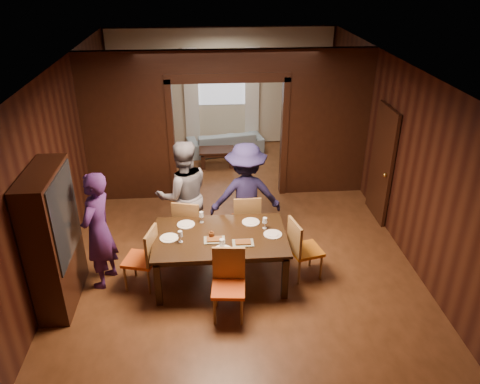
{
  "coord_description": "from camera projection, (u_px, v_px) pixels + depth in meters",
  "views": [
    {
      "loc": [
        -0.45,
        -6.97,
        4.43
      ],
      "look_at": [
        0.07,
        -0.4,
        1.05
      ],
      "focal_mm": 35.0,
      "sensor_mm": 36.0,
      "label": 1
    }
  ],
  "objects": [
    {
      "name": "floor",
      "position": [
        234.0,
        235.0,
        8.24
      ],
      "size": [
        9.0,
        9.0,
        0.0
      ],
      "primitive_type": "plane",
      "color": "#4E2C16",
      "rests_on": "ground"
    },
    {
      "name": "ceiling",
      "position": [
        233.0,
        69.0,
        6.91
      ],
      "size": [
        5.5,
        9.0,
        0.02
      ],
      "primitive_type": "cube",
      "color": "silver",
      "rests_on": "room_walls"
    },
    {
      "name": "room_walls",
      "position": [
        227.0,
        119.0,
        9.22
      ],
      "size": [
        5.52,
        9.01,
        2.9
      ],
      "color": "black",
      "rests_on": "floor"
    },
    {
      "name": "person_purple",
      "position": [
        98.0,
        231.0,
        6.67
      ],
      "size": [
        0.6,
        0.75,
        1.79
      ],
      "primitive_type": "imported",
      "rotation": [
        0.0,
        0.0,
        -1.87
      ],
      "color": "#421F5B",
      "rests_on": "floor"
    },
    {
      "name": "person_grey",
      "position": [
        184.0,
        195.0,
        7.56
      ],
      "size": [
        1.05,
        0.91,
        1.86
      ],
      "primitive_type": "imported",
      "rotation": [
        0.0,
        0.0,
        3.39
      ],
      "color": "slate",
      "rests_on": "floor"
    },
    {
      "name": "person_navy",
      "position": [
        246.0,
        196.0,
        7.6
      ],
      "size": [
        1.2,
        0.72,
        1.81
      ],
      "primitive_type": "imported",
      "rotation": [
        0.0,
        0.0,
        3.18
      ],
      "color": "#1A1638",
      "rests_on": "floor"
    },
    {
      "name": "sofa",
      "position": [
        225.0,
        142.0,
        11.53
      ],
      "size": [
        1.93,
        1.02,
        0.54
      ],
      "primitive_type": "imported",
      "rotation": [
        0.0,
        0.0,
        3.31
      ],
      "color": "#869EB0",
      "rests_on": "floor"
    },
    {
      "name": "serving_bowl",
      "position": [
        226.0,
        230.0,
        6.86
      ],
      "size": [
        0.28,
        0.28,
        0.07
      ],
      "primitive_type": "imported",
      "color": "black",
      "rests_on": "dining_table"
    },
    {
      "name": "dining_table",
      "position": [
        221.0,
        257.0,
        6.97
      ],
      "size": [
        1.94,
        1.2,
        0.76
      ],
      "primitive_type": "cube",
      "color": "black",
      "rests_on": "floor"
    },
    {
      "name": "coffee_table",
      "position": [
        217.0,
        157.0,
        10.83
      ],
      "size": [
        0.8,
        0.5,
        0.4
      ],
      "primitive_type": "cube",
      "color": "black",
      "rests_on": "floor"
    },
    {
      "name": "chair_left",
      "position": [
        140.0,
        258.0,
        6.78
      ],
      "size": [
        0.54,
        0.54,
        0.97
      ],
      "primitive_type": null,
      "rotation": [
        0.0,
        0.0,
        -1.83
      ],
      "color": "#DF5015",
      "rests_on": "floor"
    },
    {
      "name": "chair_right",
      "position": [
        306.0,
        248.0,
        7.0
      ],
      "size": [
        0.53,
        0.53,
        0.97
      ],
      "primitive_type": null,
      "rotation": [
        0.0,
        0.0,
        1.81
      ],
      "color": "#C06312",
      "rests_on": "floor"
    },
    {
      "name": "chair_far_l",
      "position": [
        190.0,
        224.0,
        7.62
      ],
      "size": [
        0.54,
        0.54,
        0.97
      ],
      "primitive_type": null,
      "rotation": [
        0.0,
        0.0,
        2.89
      ],
      "color": "orange",
      "rests_on": "floor"
    },
    {
      "name": "chair_far_r",
      "position": [
        246.0,
        219.0,
        7.78
      ],
      "size": [
        0.45,
        0.45,
        0.97
      ],
      "primitive_type": null,
      "rotation": [
        0.0,
        0.0,
        3.16
      ],
      "color": "#D85414",
      "rests_on": "floor"
    },
    {
      "name": "chair_near",
      "position": [
        228.0,
        287.0,
        6.2
      ],
      "size": [
        0.48,
        0.48,
        0.97
      ],
      "primitive_type": null,
      "rotation": [
        0.0,
        0.0,
        -0.1
      ],
      "color": "#D44814",
      "rests_on": "floor"
    },
    {
      "name": "hutch",
      "position": [
        53.0,
        239.0,
        6.27
      ],
      "size": [
        0.4,
        1.2,
        2.0
      ],
      "primitive_type": "cube",
      "color": "black",
      "rests_on": "floor"
    },
    {
      "name": "door_right",
      "position": [
        382.0,
        164.0,
        8.39
      ],
      "size": [
        0.06,
        0.9,
        2.1
      ],
      "primitive_type": "cube",
      "color": "black",
      "rests_on": "floor"
    },
    {
      "name": "window_far",
      "position": [
        222.0,
        78.0,
        11.4
      ],
      "size": [
        1.2,
        0.03,
        1.3
      ],
      "primitive_type": "cube",
      "color": "silver",
      "rests_on": "back_wall"
    },
    {
      "name": "curtain_left",
      "position": [
        192.0,
        98.0,
        11.52
      ],
      "size": [
        0.35,
        0.06,
        2.4
      ],
      "primitive_type": "cube",
      "color": "white",
      "rests_on": "back_wall"
    },
    {
      "name": "curtain_right",
      "position": [
        252.0,
        96.0,
        11.62
      ],
      "size": [
        0.35,
        0.06,
        2.4
      ],
      "primitive_type": "cube",
      "color": "white",
      "rests_on": "back_wall"
    },
    {
      "name": "plate_left",
      "position": [
        169.0,
        238.0,
        6.74
      ],
      "size": [
        0.27,
        0.27,
        0.01
      ],
      "primitive_type": "cylinder",
      "color": "white",
      "rests_on": "dining_table"
    },
    {
      "name": "plate_far_l",
      "position": [
        186.0,
        224.0,
        7.07
      ],
      "size": [
        0.27,
        0.27,
        0.01
      ],
      "primitive_type": "cylinder",
      "color": "silver",
      "rests_on": "dining_table"
    },
    {
      "name": "plate_far_r",
      "position": [
        251.0,
        222.0,
        7.13
      ],
      "size": [
        0.27,
        0.27,
        0.01
      ],
      "primitive_type": "cylinder",
      "color": "silver",
      "rests_on": "dining_table"
    },
    {
      "name": "plate_right",
      "position": [
        273.0,
        234.0,
        6.82
      ],
      "size": [
        0.27,
        0.27,
        0.01
      ],
      "primitive_type": "cylinder",
      "color": "silver",
      "rests_on": "dining_table"
    },
    {
      "name": "plate_near",
      "position": [
        223.0,
        250.0,
        6.46
      ],
      "size": [
        0.27,
        0.27,
        0.01
      ],
      "primitive_type": "cylinder",
      "color": "silver",
      "rests_on": "dining_table"
    },
    {
      "name": "platter_a",
      "position": [
        214.0,
        240.0,
        6.68
      ],
      "size": [
        0.3,
        0.2,
        0.04
      ],
      "primitive_type": "cube",
      "color": "gray",
      "rests_on": "dining_table"
    },
    {
      "name": "platter_b",
      "position": [
        243.0,
        243.0,
        6.61
      ],
      "size": [
        0.3,
        0.2,
        0.04
      ],
      "primitive_type": "cube",
      "color": "gray",
      "rests_on": "dining_table"
    },
    {
      "name": "wineglass_left",
      "position": [
        180.0,
        237.0,
        6.61
      ],
      "size": [
        0.08,
        0.08,
        0.18
      ],
      "primitive_type": null,
      "color": "white",
      "rests_on": "dining_table"
    },
    {
      "name": "wineglass_far",
      "position": [
        201.0,
        217.0,
        7.1
      ],
      "size": [
        0.08,
        0.08,
        0.18
      ],
      "primitive_type": null,
      "color": "silver",
      "rests_on": "dining_table"
    },
    {
      "name": "wineglass_right",
      "position": [
        265.0,
        223.0,
        6.94
      ],
      "size": [
        0.08,
        0.08,
        0.18
      ],
      "primitive_type": null,
      "color": "white",
      "rests_on": "dining_table"
    },
    {
      "name": "tumbler",
      "position": [
        222.0,
        244.0,
        6.49
      ],
      "size": [
        0.07,
        0.07,
        0.14
      ],
      "primitive_type": "cylinder",
      "color": "white",
      "rests_on": "dining_table"
    },
    {
      "name": "condiment_jar",
      "position": [
        212.0,
        235.0,
        6.72
      ],
      "size": [
        0.08,
        0.08,
        0.11
      ],
      "primitive_type": null,
      "color": "#542B13",
      "rests_on": "dining_table"
    }
  ]
}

